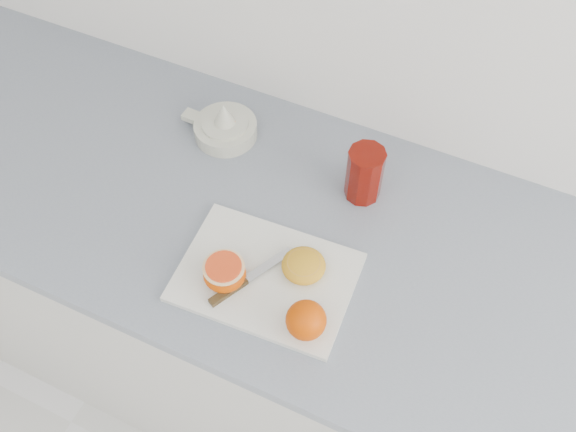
{
  "coord_description": "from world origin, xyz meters",
  "views": [
    {
      "loc": [
        0.39,
        1.06,
        1.91
      ],
      "look_at": [
        0.11,
        1.67,
        0.96
      ],
      "focal_mm": 40.0,
      "sensor_mm": 36.0,
      "label": 1
    }
  ],
  "objects": [
    {
      "name": "squeezed_shell",
      "position": [
        0.17,
        1.61,
        0.92
      ],
      "size": [
        0.08,
        0.08,
        0.03
      ],
      "color": "orange",
      "rests_on": "cutting_board"
    },
    {
      "name": "red_tumbler",
      "position": [
        0.2,
        1.83,
        0.95
      ],
      "size": [
        0.07,
        0.07,
        0.12
      ],
      "color": "#680C04",
      "rests_on": "counter"
    },
    {
      "name": "counter",
      "position": [
        0.1,
        1.7,
        0.45
      ],
      "size": [
        2.39,
        0.64,
        0.89
      ],
      "color": "silver",
      "rests_on": "ground"
    },
    {
      "name": "half_orange",
      "position": [
        0.05,
        1.53,
        0.93
      ],
      "size": [
        0.08,
        0.08,
        0.05
      ],
      "color": "#D75600",
      "rests_on": "cutting_board"
    },
    {
      "name": "citrus_juicer",
      "position": [
        -0.12,
        1.85,
        0.91
      ],
      "size": [
        0.17,
        0.13,
        0.09
      ],
      "color": "silver",
      "rests_on": "counter"
    },
    {
      "name": "cutting_board",
      "position": [
        0.11,
        1.57,
        0.9
      ],
      "size": [
        0.33,
        0.24,
        0.01
      ],
      "primitive_type": "cube",
      "rotation": [
        0.0,
        0.0,
        0.06
      ],
      "color": "silver",
      "rests_on": "counter"
    },
    {
      "name": "paring_knife",
      "position": [
        0.08,
        1.53,
        0.91
      ],
      "size": [
        0.09,
        0.17,
        0.01
      ],
      "color": "#4C371B",
      "rests_on": "cutting_board"
    },
    {
      "name": "whole_orange",
      "position": [
        0.22,
        1.5,
        0.94
      ],
      "size": [
        0.07,
        0.07,
        0.07
      ],
      "color": "#D75600",
      "rests_on": "cutting_board"
    }
  ]
}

